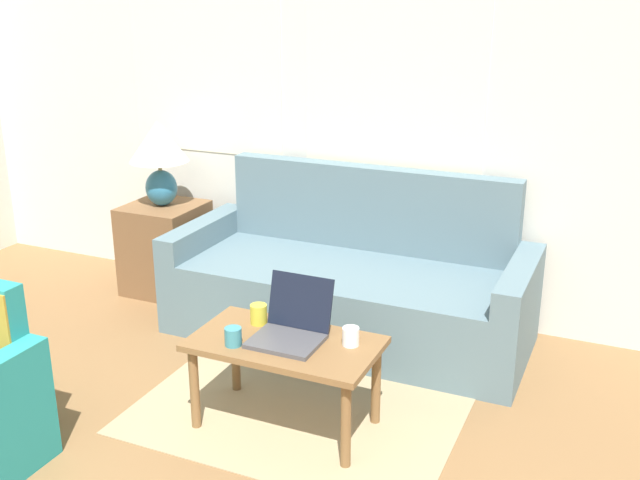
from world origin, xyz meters
name	(u,v)px	position (x,y,z in m)	size (l,w,h in m)	color
wall_back	(307,95)	(0.00, 4.06, 1.31)	(6.09, 0.06, 2.60)	silver
rug	(328,376)	(0.58, 3.06, 0.00)	(1.52, 1.84, 0.01)	#9E8966
couch	(352,287)	(0.48, 3.63, 0.28)	(2.06, 0.84, 0.93)	slate
side_table	(166,248)	(-0.88, 3.72, 0.30)	(0.47, 0.47, 0.59)	brown
table_lamp	(159,151)	(-0.88, 3.72, 0.95)	(0.38, 0.38, 0.55)	teal
coffee_table	(285,353)	(0.58, 2.57, 0.37)	(0.85, 0.47, 0.43)	brown
laptop	(291,326)	(0.59, 2.61, 0.49)	(0.31, 0.32, 0.26)	#47474C
cup_navy	(233,337)	(0.39, 2.44, 0.47)	(0.08, 0.08, 0.08)	teal
cup_yellow	(351,336)	(0.86, 2.65, 0.47)	(0.08, 0.08, 0.08)	white
cup_white	(259,314)	(0.38, 2.68, 0.48)	(0.08, 0.08, 0.09)	gold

